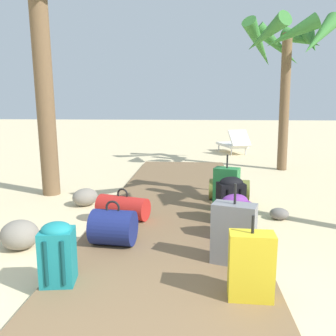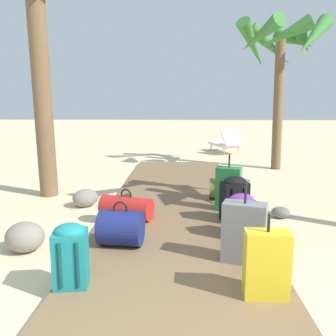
{
  "view_description": "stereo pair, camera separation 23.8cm",
  "coord_description": "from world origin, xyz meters",
  "px_view_note": "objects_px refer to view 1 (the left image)",
  "views": [
    {
      "loc": [
        0.29,
        -1.61,
        1.63
      ],
      "look_at": [
        -0.16,
        4.22,
        0.55
      ],
      "focal_mm": 37.8,
      "sensor_mm": 36.0,
      "label": 1
    },
    {
      "loc": [
        0.06,
        -1.62,
        1.63
      ],
      "look_at": [
        -0.16,
        4.22,
        0.55
      ],
      "focal_mm": 37.8,
      "sensor_mm": 36.0,
      "label": 2
    }
  ],
  "objects_px": {
    "suitcase_grey": "(234,234)",
    "lounge_chair": "(234,143)",
    "duffel_bag_navy": "(113,227)",
    "duffel_bag_olive": "(229,190)",
    "backpack_black": "(231,198)",
    "suitcase_green": "(226,189)",
    "palm_tree_far_right": "(287,48)",
    "palm_tree_far_left": "(37,3)",
    "backpack_purple": "(234,215)",
    "suitcase_yellow": "(251,266)",
    "duffel_bag_red": "(123,207)",
    "backpack_teal": "(57,252)"
  },
  "relations": [
    {
      "from": "duffel_bag_navy",
      "to": "palm_tree_far_left",
      "type": "height_order",
      "value": "palm_tree_far_left"
    },
    {
      "from": "backpack_teal",
      "to": "lounge_chair",
      "type": "xyz_separation_m",
      "value": [
        2.42,
        8.86,
        -0.04
      ]
    },
    {
      "from": "backpack_purple",
      "to": "suitcase_yellow",
      "type": "bearing_deg",
      "value": -90.39
    },
    {
      "from": "backpack_purple",
      "to": "suitcase_green",
      "type": "relative_size",
      "value": 0.63
    },
    {
      "from": "duffel_bag_red",
      "to": "lounge_chair",
      "type": "height_order",
      "value": "lounge_chair"
    },
    {
      "from": "duffel_bag_navy",
      "to": "suitcase_grey",
      "type": "xyz_separation_m",
      "value": [
        1.28,
        -0.37,
        0.1
      ]
    },
    {
      "from": "backpack_black",
      "to": "duffel_bag_red",
      "type": "height_order",
      "value": "backpack_black"
    },
    {
      "from": "lounge_chair",
      "to": "duffel_bag_olive",
      "type": "bearing_deg",
      "value": -96.59
    },
    {
      "from": "palm_tree_far_left",
      "to": "palm_tree_far_right",
      "type": "height_order",
      "value": "palm_tree_far_left"
    },
    {
      "from": "suitcase_grey",
      "to": "duffel_bag_red",
      "type": "bearing_deg",
      "value": 136.86
    },
    {
      "from": "duffel_bag_olive",
      "to": "lounge_chair",
      "type": "height_order",
      "value": "lounge_chair"
    },
    {
      "from": "backpack_teal",
      "to": "palm_tree_far_left",
      "type": "xyz_separation_m",
      "value": [
        -1.42,
        3.14,
        2.84
      ]
    },
    {
      "from": "backpack_purple",
      "to": "duffel_bag_olive",
      "type": "bearing_deg",
      "value": 86.76
    },
    {
      "from": "backpack_black",
      "to": "palm_tree_far_left",
      "type": "height_order",
      "value": "palm_tree_far_left"
    },
    {
      "from": "suitcase_yellow",
      "to": "palm_tree_far_left",
      "type": "distance_m",
      "value": 5.3
    },
    {
      "from": "duffel_bag_navy",
      "to": "backpack_black",
      "type": "bearing_deg",
      "value": 32.1
    },
    {
      "from": "suitcase_green",
      "to": "duffel_bag_red",
      "type": "distance_m",
      "value": 1.51
    },
    {
      "from": "backpack_purple",
      "to": "duffel_bag_navy",
      "type": "distance_m",
      "value": 1.39
    },
    {
      "from": "suitcase_green",
      "to": "suitcase_grey",
      "type": "xyz_separation_m",
      "value": [
        -0.07,
        -1.72,
        -0.02
      ]
    },
    {
      "from": "suitcase_grey",
      "to": "palm_tree_far_right",
      "type": "relative_size",
      "value": 0.22
    },
    {
      "from": "backpack_teal",
      "to": "duffel_bag_navy",
      "type": "relative_size",
      "value": 1.1
    },
    {
      "from": "palm_tree_far_left",
      "to": "lounge_chair",
      "type": "bearing_deg",
      "value": 56.12
    },
    {
      "from": "backpack_teal",
      "to": "lounge_chair",
      "type": "relative_size",
      "value": 0.34
    },
    {
      "from": "palm_tree_far_left",
      "to": "suitcase_yellow",
      "type": "bearing_deg",
      "value": -47.01
    },
    {
      "from": "suitcase_green",
      "to": "backpack_purple",
      "type": "bearing_deg",
      "value": -89.73
    },
    {
      "from": "lounge_chair",
      "to": "suitcase_yellow",
      "type": "bearing_deg",
      "value": -95.08
    },
    {
      "from": "palm_tree_far_left",
      "to": "lounge_chair",
      "type": "height_order",
      "value": "palm_tree_far_left"
    },
    {
      "from": "duffel_bag_navy",
      "to": "palm_tree_far_left",
      "type": "relative_size",
      "value": 0.12
    },
    {
      "from": "duffel_bag_olive",
      "to": "duffel_bag_red",
      "type": "bearing_deg",
      "value": -145.46
    },
    {
      "from": "backpack_black",
      "to": "suitcase_grey",
      "type": "bearing_deg",
      "value": -94.12
    },
    {
      "from": "backpack_teal",
      "to": "backpack_black",
      "type": "bearing_deg",
      "value": 46.71
    },
    {
      "from": "backpack_purple",
      "to": "lounge_chair",
      "type": "xyz_separation_m",
      "value": [
        0.79,
        7.67,
        -0.02
      ]
    },
    {
      "from": "duffel_bag_red",
      "to": "palm_tree_far_right",
      "type": "bearing_deg",
      "value": 54.39
    },
    {
      "from": "suitcase_yellow",
      "to": "palm_tree_far_right",
      "type": "relative_size",
      "value": 0.19
    },
    {
      "from": "duffel_bag_olive",
      "to": "palm_tree_far_right",
      "type": "bearing_deg",
      "value": 64.31
    },
    {
      "from": "duffel_bag_red",
      "to": "duffel_bag_navy",
      "type": "bearing_deg",
      "value": -85.05
    },
    {
      "from": "suitcase_grey",
      "to": "lounge_chair",
      "type": "xyz_separation_m",
      "value": [
        0.87,
        8.34,
        -0.05
      ]
    },
    {
      "from": "duffel_bag_olive",
      "to": "suitcase_yellow",
      "type": "bearing_deg",
      "value": -91.98
    },
    {
      "from": "suitcase_green",
      "to": "palm_tree_far_right",
      "type": "distance_m",
      "value": 4.92
    },
    {
      "from": "duffel_bag_navy",
      "to": "lounge_chair",
      "type": "distance_m",
      "value": 8.25
    },
    {
      "from": "suitcase_yellow",
      "to": "duffel_bag_navy",
      "type": "relative_size",
      "value": 1.37
    },
    {
      "from": "backpack_purple",
      "to": "duffel_bag_navy",
      "type": "height_order",
      "value": "backpack_purple"
    },
    {
      "from": "suitcase_yellow",
      "to": "backpack_black",
      "type": "bearing_deg",
      "value": 89.45
    },
    {
      "from": "duffel_bag_olive",
      "to": "suitcase_green",
      "type": "height_order",
      "value": "suitcase_green"
    },
    {
      "from": "duffel_bag_olive",
      "to": "lounge_chair",
      "type": "relative_size",
      "value": 0.4
    },
    {
      "from": "backpack_black",
      "to": "duffel_bag_red",
      "type": "relative_size",
      "value": 0.8
    },
    {
      "from": "palm_tree_far_right",
      "to": "duffel_bag_red",
      "type": "bearing_deg",
      "value": -125.61
    },
    {
      "from": "duffel_bag_navy",
      "to": "palm_tree_far_right",
      "type": "relative_size",
      "value": 0.14
    },
    {
      "from": "duffel_bag_navy",
      "to": "duffel_bag_olive",
      "type": "bearing_deg",
      "value": 53.41
    },
    {
      "from": "backpack_black",
      "to": "backpack_purple",
      "type": "bearing_deg",
      "value": -90.95
    }
  ]
}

